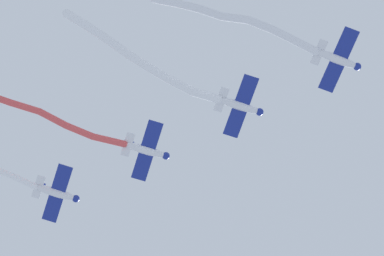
{
  "coord_description": "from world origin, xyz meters",
  "views": [
    {
      "loc": [
        -21.94,
        19.58,
        2.06
      ],
      "look_at": [
        9.2,
        19.76,
        89.53
      ],
      "focal_mm": 79.76,
      "sensor_mm": 36.0,
      "label": 1
    }
  ],
  "objects_px": {
    "airplane_left_wing": "(240,106)",
    "airplane_slot": "(57,193)",
    "airplane_right_wing": "(147,150)",
    "airplane_lead": "(338,59)"
  },
  "relations": [
    {
      "from": "airplane_slot",
      "to": "airplane_right_wing",
      "type": "bearing_deg",
      "value": -45.91
    },
    {
      "from": "airplane_right_wing",
      "to": "airplane_slot",
      "type": "xyz_separation_m",
      "value": [
        5.18,
        10.24,
        0.25
      ]
    },
    {
      "from": "airplane_right_wing",
      "to": "airplane_lead",
      "type": "bearing_deg",
      "value": -44.42
    },
    {
      "from": "airplane_right_wing",
      "to": "airplane_left_wing",
      "type": "bearing_deg",
      "value": -44.43
    },
    {
      "from": "airplane_lead",
      "to": "airplane_left_wing",
      "type": "xyz_separation_m",
      "value": [
        5.18,
        10.24,
        0.25
      ]
    },
    {
      "from": "airplane_left_wing",
      "to": "airplane_slot",
      "type": "relative_size",
      "value": 1.0
    },
    {
      "from": "airplane_lead",
      "to": "airplane_right_wing",
      "type": "distance_m",
      "value": 22.96
    },
    {
      "from": "airplane_left_wing",
      "to": "airplane_slot",
      "type": "height_order",
      "value": "airplane_slot"
    },
    {
      "from": "airplane_left_wing",
      "to": "airplane_right_wing",
      "type": "bearing_deg",
      "value": 134.55
    },
    {
      "from": "airplane_lead",
      "to": "airplane_left_wing",
      "type": "height_order",
      "value": "airplane_left_wing"
    }
  ]
}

